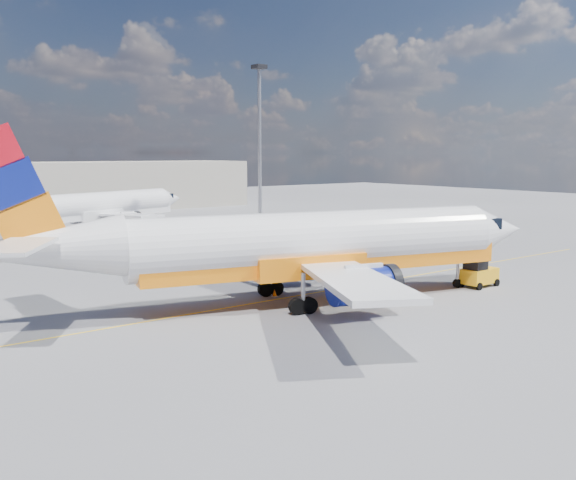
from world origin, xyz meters
TOP-DOWN VIEW (x-y plane):
  - ground at (0.00, 0.00)m, footprint 240.00×240.00m
  - taxi_line at (0.00, 3.00)m, footprint 70.00×0.15m
  - terminal_main at (5.00, 75.00)m, footprint 70.00×14.00m
  - main_jet at (-0.55, 1.24)m, footprint 36.86×28.17m
  - second_jet at (2.58, 44.87)m, footprint 30.36×23.05m
  - gse_tug at (12.66, -2.53)m, footprint 2.77×1.75m
  - traffic_cone at (-0.80, 3.77)m, footprint 0.35×0.35m
  - floodlight_mast at (20.55, 36.01)m, footprint 1.47×1.47m

SIDE VIEW (x-z plane):
  - ground at x=0.00m, z-range 0.00..0.00m
  - taxi_line at x=0.00m, z-range 0.00..0.01m
  - traffic_cone at x=-0.80m, z-range -0.01..0.49m
  - gse_tug at x=12.66m, z-range -0.05..1.89m
  - second_jet at x=2.58m, z-range -1.54..7.68m
  - main_jet at x=-0.55m, z-range -1.86..9.28m
  - terminal_main at x=5.00m, z-range 0.00..8.00m
  - floodlight_mast at x=20.55m, z-range 2.01..22.16m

